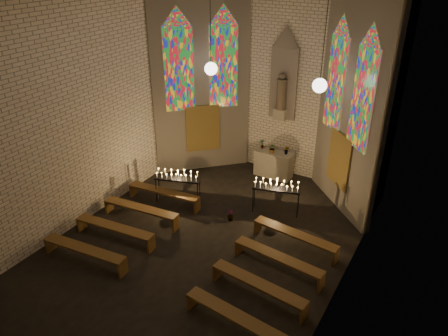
{
  "coord_description": "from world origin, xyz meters",
  "views": [
    {
      "loc": [
        5.83,
        -8.21,
        8.01
      ],
      "look_at": [
        0.27,
        1.26,
        2.29
      ],
      "focal_mm": 35.0,
      "sensor_mm": 36.0,
      "label": 1
    }
  ],
  "objects_px": {
    "aisle_flower_pot": "(230,215)",
    "votive_stand_left": "(177,177)",
    "votive_stand_right": "(277,186)",
    "altar": "(274,164)"
  },
  "relations": [
    {
      "from": "aisle_flower_pot",
      "to": "votive_stand_left",
      "type": "xyz_separation_m",
      "value": [
        -2.11,
        0.08,
        0.79
      ]
    },
    {
      "from": "altar",
      "to": "votive_stand_left",
      "type": "distance_m",
      "value": 3.96
    },
    {
      "from": "votive_stand_right",
      "to": "altar",
      "type": "bearing_deg",
      "value": 99.25
    },
    {
      "from": "votive_stand_left",
      "to": "votive_stand_right",
      "type": "distance_m",
      "value": 3.34
    },
    {
      "from": "altar",
      "to": "votive_stand_right",
      "type": "xyz_separation_m",
      "value": [
        1.12,
        -2.29,
        0.48
      ]
    },
    {
      "from": "aisle_flower_pot",
      "to": "votive_stand_right",
      "type": "height_order",
      "value": "votive_stand_right"
    },
    {
      "from": "altar",
      "to": "aisle_flower_pot",
      "type": "distance_m",
      "value": 3.47
    },
    {
      "from": "aisle_flower_pot",
      "to": "votive_stand_left",
      "type": "height_order",
      "value": "votive_stand_left"
    },
    {
      "from": "aisle_flower_pot",
      "to": "votive_stand_left",
      "type": "distance_m",
      "value": 2.25
    },
    {
      "from": "aisle_flower_pot",
      "to": "votive_stand_left",
      "type": "relative_size",
      "value": 0.24
    }
  ]
}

